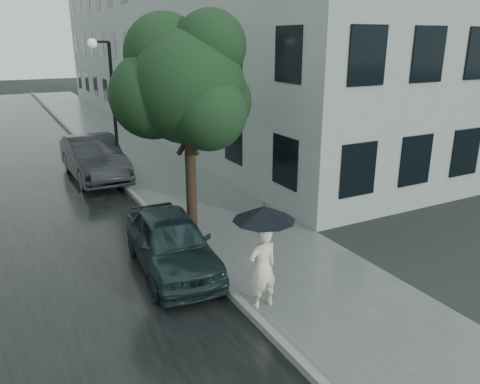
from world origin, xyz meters
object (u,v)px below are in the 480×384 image
lamp_post (109,102)px  pedestrian (263,268)px  street_tree (186,85)px  car_near (171,242)px  car_far (94,158)px

lamp_post → pedestrian: bearing=-88.9°
street_tree → car_near: street_tree is taller
car_near → lamp_post: bearing=90.2°
street_tree → car_near: (-1.19, -1.78, -3.26)m
car_near → car_far: bearing=94.6°
lamp_post → car_near: 8.00m
pedestrian → car_near: bearing=-71.5°
pedestrian → car_far: bearing=-89.4°
lamp_post → car_far: bearing=131.4°
car_near → street_tree: bearing=60.8°
car_far → pedestrian: bearing=-86.4°
lamp_post → car_far: size_ratio=1.06×
lamp_post → car_far: 2.27m
pedestrian → lamp_post: lamp_post is taller
pedestrian → street_tree: size_ratio=0.29×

